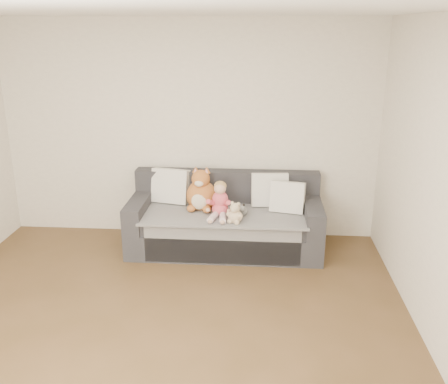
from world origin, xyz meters
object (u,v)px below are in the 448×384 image
Objects in this scene: sofa at (225,223)px; sippy_cup at (234,212)px; teddy_bear at (235,214)px; plush_cat at (201,193)px; toddler at (220,202)px.

sippy_cup is (0.11, -0.24, 0.23)m from sofa.
plush_cat is at bearing 159.13° from teddy_bear.
sippy_cup is (-0.02, 0.16, -0.03)m from teddy_bear.
sofa is at bearing 132.25° from teddy_bear.
teddy_bear is 0.16m from sippy_cup.
teddy_bear is (0.18, -0.20, -0.07)m from toddler.
sofa is at bearing 5.13° from plush_cat.
sofa is 9.05× the size of teddy_bear.
teddy_bear is at bearing -71.56° from sofa.
sofa is 17.37× the size of sippy_cup.
plush_cat is 2.18× the size of teddy_bear.
sippy_cup is at bearing 121.25° from teddy_bear.
plush_cat reaches higher than teddy_bear.
sofa is 0.39m from toddler.
toddler is 0.77× the size of plush_cat.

